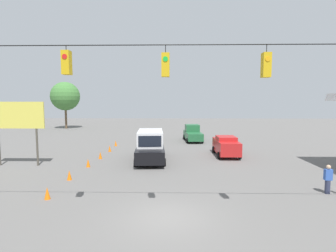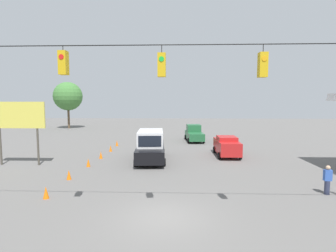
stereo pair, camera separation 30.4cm
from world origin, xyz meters
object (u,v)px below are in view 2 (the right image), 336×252
object	(u,v)px
pedestrian	(327,180)
traffic_cone_fourth	(101,155)
box_truck_black_withflow_mid	(151,145)
traffic_cone_fifth	(111,148)
overhead_signal_span	(162,104)
pickup_truck_green_oncoming_deep	(194,134)
traffic_cone_second	(69,175)
tree_horizon_left	(68,96)
roadside_billboard	(18,119)
traffic_cone_farthest	(117,143)
sedan_red_oncoming_far	(227,146)
traffic_cone_nearest	(46,193)
traffic_cone_third	(88,163)

from	to	relation	value
pedestrian	traffic_cone_fourth	bearing A→B (deg)	-29.51
box_truck_black_withflow_mid	traffic_cone_fifth	distance (m)	6.03
overhead_signal_span	pickup_truck_green_oncoming_deep	distance (m)	24.17
traffic_cone_second	tree_horizon_left	size ratio (longest dim) A/B	0.07
traffic_cone_second	roadside_billboard	size ratio (longest dim) A/B	0.13
traffic_cone_farthest	traffic_cone_second	bearing A→B (deg)	89.47
sedan_red_oncoming_far	traffic_cone_farthest	distance (m)	12.88
overhead_signal_span	traffic_cone_fifth	xyz separation A→B (m)	(6.32, -15.98, -4.75)
sedan_red_oncoming_far	traffic_cone_fourth	world-z (taller)	sedan_red_oncoming_far
sedan_red_oncoming_far	traffic_cone_farthest	size ratio (longest dim) A/B	6.98
box_truck_black_withflow_mid	traffic_cone_fifth	world-z (taller)	box_truck_black_withflow_mid
traffic_cone_farthest	pedestrian	xyz separation A→B (m)	(-15.44, 15.49, 0.49)
sedan_red_oncoming_far	tree_horizon_left	xyz separation A→B (m)	(25.85, -25.16, 5.21)
traffic_cone_nearest	traffic_cone_second	world-z (taller)	same
traffic_cone_fifth	traffic_cone_third	bearing A→B (deg)	88.76
pedestrian	traffic_cone_farthest	bearing A→B (deg)	-45.10
overhead_signal_span	traffic_cone_nearest	distance (m)	8.39
box_truck_black_withflow_mid	traffic_cone_third	world-z (taller)	box_truck_black_withflow_mid
box_truck_black_withflow_mid	traffic_cone_fourth	distance (m)	4.71
traffic_cone_third	traffic_cone_fifth	size ratio (longest dim) A/B	1.00
pickup_truck_green_oncoming_deep	traffic_cone_second	world-z (taller)	pickup_truck_green_oncoming_deep
box_truck_black_withflow_mid	tree_horizon_left	world-z (taller)	tree_horizon_left
traffic_cone_fifth	tree_horizon_left	xyz separation A→B (m)	(14.21, -23.37, 5.87)
box_truck_black_withflow_mid	overhead_signal_span	bearing A→B (deg)	98.17
roadside_billboard	tree_horizon_left	world-z (taller)	tree_horizon_left
traffic_cone_nearest	traffic_cone_farthest	distance (m)	16.70
overhead_signal_span	traffic_cone_farthest	world-z (taller)	overhead_signal_span
traffic_cone_fourth	overhead_signal_span	bearing A→B (deg)	116.76
traffic_cone_fourth	traffic_cone_nearest	bearing A→B (deg)	89.75
pickup_truck_green_oncoming_deep	traffic_cone_farthest	distance (m)	10.22
overhead_signal_span	traffic_cone_fourth	bearing A→B (deg)	-63.24
box_truck_black_withflow_mid	pickup_truck_green_oncoming_deep	world-z (taller)	box_truck_black_withflow_mid
traffic_cone_farthest	tree_horizon_left	bearing A→B (deg)	-54.82
pickup_truck_green_oncoming_deep	traffic_cone_fourth	distance (m)	14.39
pedestrian	traffic_cone_nearest	bearing A→B (deg)	4.52
roadside_billboard	box_truck_black_withflow_mid	bearing A→B (deg)	-168.13
traffic_cone_fourth	roadside_billboard	distance (m)	7.33
overhead_signal_span	pedestrian	world-z (taller)	overhead_signal_span
traffic_cone_fourth	traffic_cone_second	bearing A→B (deg)	87.91
traffic_cone_third	tree_horizon_left	size ratio (longest dim) A/B	0.07
traffic_cone_second	traffic_cone_farthest	size ratio (longest dim) A/B	1.00
traffic_cone_second	tree_horizon_left	bearing A→B (deg)	-67.23
traffic_cone_second	traffic_cone_third	xyz separation A→B (m)	(-0.11, -3.46, 0.00)
overhead_signal_span	traffic_cone_second	world-z (taller)	overhead_signal_span
pickup_truck_green_oncoming_deep	overhead_signal_span	bearing A→B (deg)	83.22
box_truck_black_withflow_mid	traffic_cone_third	xyz separation A→B (m)	(4.71, 2.61, -0.97)
box_truck_black_withflow_mid	traffic_cone_second	distance (m)	7.81
pickup_truck_green_oncoming_deep	traffic_cone_third	world-z (taller)	pickup_truck_green_oncoming_deep
overhead_signal_span	traffic_cone_fifth	bearing A→B (deg)	-68.42
overhead_signal_span	pickup_truck_green_oncoming_deep	bearing A→B (deg)	-96.78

